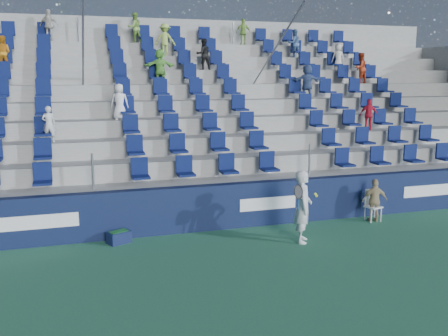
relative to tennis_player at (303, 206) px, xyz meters
name	(u,v)px	position (x,y,z in m)	size (l,w,h in m)	color
ground	(255,273)	(-1.81, -1.53, -0.89)	(70.00, 70.00, 0.00)	#30714E
sponsor_wall	(213,207)	(-1.81, 1.62, -0.29)	(24.00, 0.32, 1.20)	#101A3C
grandstand	(173,129)	(-1.82, 6.71, 1.25)	(24.00, 8.17, 6.63)	#A3A29D
tennis_player	(303,206)	(0.00, 0.00, 0.00)	(0.73, 0.77, 1.78)	silver
line_judge_chair	(372,203)	(2.67, 1.11, -0.39)	(0.47, 0.49, 0.88)	white
line_judge	(375,200)	(2.67, 0.97, -0.29)	(0.71, 0.29, 1.20)	tan
ball_bin	(119,236)	(-4.30, 1.22, -0.73)	(0.63, 0.54, 0.30)	#10193D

